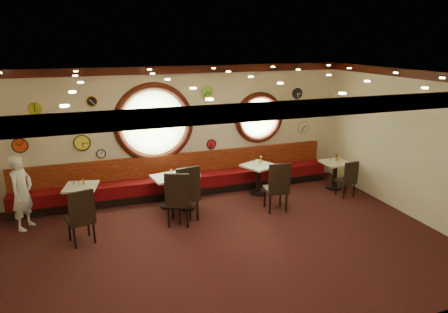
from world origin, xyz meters
TOP-DOWN VIEW (x-y plane):
  - floor at (0.00, 0.00)m, footprint 9.00×6.00m
  - ceiling at (0.00, 0.00)m, footprint 9.00×6.00m
  - wall_back at (0.00, 3.00)m, footprint 9.00×0.02m
  - wall_front at (0.00, -3.00)m, footprint 9.00×0.02m
  - wall_right at (4.50, 0.00)m, footprint 0.02×6.00m
  - molding_back at (0.00, 2.95)m, footprint 9.00×0.10m
  - molding_front at (0.00, -2.95)m, footprint 9.00×0.10m
  - molding_right at (4.45, 0.00)m, footprint 0.10×6.00m
  - banquette_base at (0.00, 2.72)m, footprint 8.00×0.55m
  - banquette_seat at (0.00, 2.72)m, footprint 8.00×0.55m
  - banquette_back at (0.00, 2.94)m, footprint 8.00×0.10m
  - porthole_left_glass at (-0.60, 3.00)m, footprint 1.66×0.02m
  - porthole_left_frame at (-0.60, 2.98)m, footprint 1.98×0.18m
  - porthole_left_ring at (-0.60, 2.95)m, footprint 1.61×0.03m
  - porthole_right_glass at (2.20, 3.00)m, footprint 1.10×0.02m
  - porthole_right_frame at (2.20, 2.98)m, footprint 1.38×0.18m
  - porthole_right_ring at (2.20, 2.95)m, footprint 1.09×0.03m
  - wall_clock_0 at (3.55, 2.96)m, footprint 0.34×0.03m
  - wall_clock_1 at (0.75, 2.96)m, footprint 0.30×0.03m
  - wall_clock_2 at (3.30, 2.96)m, footprint 0.28×0.03m
  - wall_clock_3 at (-3.20, 2.96)m, footprint 0.26×0.03m
  - wall_clock_4 at (-2.00, 2.96)m, footprint 0.24×0.03m
  - wall_clock_5 at (0.85, 2.96)m, footprint 0.24×0.03m
  - wall_clock_6 at (-3.60, 2.96)m, footprint 0.32×0.03m
  - wall_clock_7 at (-1.90, 2.96)m, footprint 0.20×0.03m
  - wall_clock_8 at (1.35, 2.96)m, footprint 0.22×0.03m
  - wall_clock_9 at (-2.30, 2.96)m, footprint 0.36×0.03m
  - table_a at (-2.41, 2.12)m, footprint 0.81×0.81m
  - table_b at (-0.50, 2.09)m, footprint 0.78×0.78m
  - table_c at (-0.13, 1.84)m, footprint 0.85×0.85m
  - table_d at (1.84, 2.14)m, footprint 0.93×0.93m
  - table_e at (3.90, 1.81)m, footprint 0.69×0.69m
  - chair_a at (-2.42, 0.84)m, footprint 0.58×0.58m
  - chair_b at (-0.50, 1.00)m, footprint 0.66×0.66m
  - chair_c at (-0.27, 1.18)m, footprint 0.60×0.60m
  - chair_d at (1.79, 0.97)m, footprint 0.55×0.55m
  - chair_e at (3.85, 1.18)m, footprint 0.41×0.41m
  - condiment_a_salt at (-2.54, 2.22)m, footprint 0.04×0.04m
  - condiment_b_salt at (-0.55, 2.12)m, footprint 0.04×0.04m
  - condiment_c_salt at (-0.16, 1.85)m, footprint 0.04×0.04m
  - condiment_d_salt at (1.75, 2.22)m, footprint 0.03×0.03m
  - condiment_a_pepper at (-2.44, 2.13)m, footprint 0.04×0.04m
  - condiment_b_pepper at (-0.44, 2.06)m, footprint 0.04×0.04m
  - condiment_c_pepper at (-0.11, 1.85)m, footprint 0.03×0.03m
  - condiment_d_pepper at (1.83, 2.10)m, footprint 0.04×0.04m
  - condiment_a_bottle at (-2.34, 2.19)m, footprint 0.05×0.05m
  - condiment_b_bottle at (-0.38, 2.20)m, footprint 0.04×0.04m
  - condiment_c_bottle at (0.01, 1.98)m, footprint 0.05×0.05m
  - condiment_d_bottle at (1.94, 2.23)m, footprint 0.06×0.06m
  - condiment_e_salt at (3.80, 1.91)m, footprint 0.04×0.04m
  - condiment_e_pepper at (3.95, 1.76)m, footprint 0.03×0.03m
  - condiment_e_bottle at (3.96, 1.87)m, footprint 0.06×0.06m
  - waiter at (-3.55, 1.97)m, footprint 0.61×0.69m

SIDE VIEW (x-z plane):
  - floor at x=0.00m, z-range 0.00..0.00m
  - banquette_base at x=0.00m, z-range 0.00..0.20m
  - banquette_seat at x=0.00m, z-range 0.20..0.50m
  - table_e at x=3.90m, z-range 0.10..0.83m
  - table_b at x=-0.50m, z-range 0.10..0.84m
  - table_a at x=-2.41m, z-range 0.10..0.84m
  - table_c at x=-0.13m, z-range 0.10..0.85m
  - table_d at x=1.84m, z-range 0.10..0.87m
  - chair_e at x=3.85m, z-range 0.25..0.83m
  - chair_a at x=-2.42m, z-range 0.29..0.99m
  - chair_d at x=1.79m, z-range 0.31..1.04m
  - chair_b at x=-0.50m, z-range 0.32..1.06m
  - chair_c at x=-0.27m, z-range 0.33..1.11m
  - banquette_back at x=0.00m, z-range 0.48..1.02m
  - condiment_e_pepper at x=3.95m, z-range 0.73..0.82m
  - condiment_e_salt at x=3.80m, z-range 0.73..0.84m
  - condiment_b_pepper at x=-0.44m, z-range 0.74..0.84m
  - condiment_c_pepper at x=-0.11m, z-range 0.75..0.84m
  - waiter at x=-3.55m, z-range 0.00..1.59m
  - condiment_b_salt at x=-0.55m, z-range 0.74..0.85m
  - condiment_a_salt at x=-2.54m, z-range 0.75..0.85m
  - condiment_a_pepper at x=-2.44m, z-range 0.75..0.86m
  - condiment_c_salt at x=-0.16m, z-range 0.75..0.86m
  - condiment_b_bottle at x=-0.38m, z-range 0.74..0.88m
  - condiment_a_bottle at x=-2.34m, z-range 0.75..0.89m
  - condiment_d_salt at x=1.75m, z-range 0.77..0.87m
  - condiment_c_bottle at x=0.01m, z-range 0.75..0.90m
  - condiment_e_bottle at x=3.96m, z-range 0.73..0.92m
  - condiment_d_pepper at x=1.83m, z-range 0.77..0.88m
  - condiment_d_bottle at x=1.94m, z-range 0.77..0.95m
  - wall_clock_5 at x=0.85m, z-range 1.08..1.32m
  - wall_clock_7 at x=-1.90m, z-range 1.10..1.30m
  - wall_clock_0 at x=3.55m, z-range 1.28..1.62m
  - wall_clock_9 at x=-2.30m, z-range 1.32..1.68m
  - wall_clock_6 at x=-3.60m, z-range 1.39..1.71m
  - wall_back at x=0.00m, z-range 0.00..3.20m
  - wall_front at x=0.00m, z-range 0.00..3.20m
  - wall_right at x=4.50m, z-range 0.00..3.20m
  - porthole_right_ring at x=2.20m, z-range 1.26..2.34m
  - porthole_right_glass at x=2.20m, z-range 1.25..2.35m
  - porthole_right_frame at x=2.20m, z-range 1.11..2.49m
  - porthole_left_glass at x=-0.60m, z-range 1.02..2.68m
  - porthole_left_frame at x=-0.60m, z-range 0.86..2.84m
  - porthole_left_ring at x=-0.60m, z-range 1.04..2.66m
  - wall_clock_8 at x=1.35m, z-range 1.84..2.06m
  - wall_clock_3 at x=-3.20m, z-range 2.22..2.48m
  - wall_clock_2 at x=3.30m, z-range 2.26..2.54m
  - wall_clock_4 at x=-2.00m, z-range 2.33..2.57m
  - wall_clock_1 at x=0.75m, z-range 2.40..2.70m
  - molding_back at x=0.00m, z-range 3.02..3.20m
  - molding_front at x=0.00m, z-range 3.02..3.20m
  - molding_right at x=4.45m, z-range 3.02..3.20m
  - ceiling at x=0.00m, z-range 3.19..3.21m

